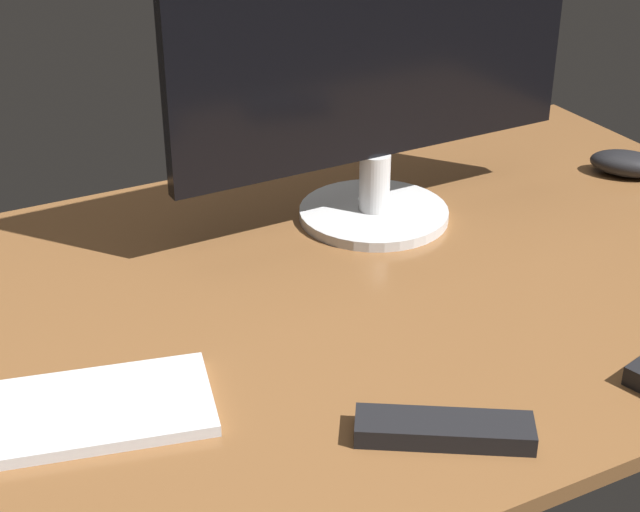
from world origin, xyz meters
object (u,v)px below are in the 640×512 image
at_px(keyboard, 6,422).
at_px(tv_remote, 444,430).
at_px(monitor, 378,79).
at_px(computer_mouse, 626,163).

xyz_separation_m(keyboard, tv_remote, (0.38, -0.22, 0.00)).
bearing_deg(monitor, computer_mouse, -7.73).
bearing_deg(tv_remote, keyboard, -177.86).
height_order(computer_mouse, tv_remote, computer_mouse).
relative_size(monitor, tv_remote, 3.43).
bearing_deg(tv_remote, computer_mouse, 65.64).
distance_m(monitor, keyboard, 0.65).
xyz_separation_m(monitor, keyboard, (-0.57, -0.25, -0.20)).
distance_m(computer_mouse, tv_remote, 0.75).
bearing_deg(keyboard, monitor, 36.59).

